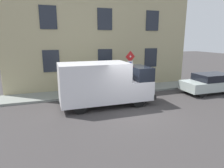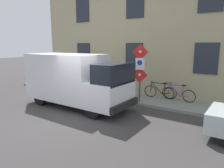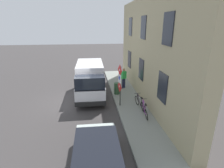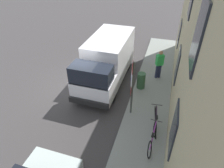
{
  "view_description": "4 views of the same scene",
  "coord_description": "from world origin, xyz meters",
  "px_view_note": "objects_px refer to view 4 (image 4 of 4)",
  "views": [
    {
      "loc": [
        -9.13,
        4.31,
        3.81
      ],
      "look_at": [
        1.94,
        0.49,
        1.08
      ],
      "focal_mm": 31.39,
      "sensor_mm": 36.0,
      "label": 1
    },
    {
      "loc": [
        -5.82,
        -5.62,
        2.95
      ],
      "look_at": [
        2.07,
        -0.37,
        1.13
      ],
      "focal_mm": 33.04,
      "sensor_mm": 36.0,
      "label": 2
    },
    {
      "loc": [
        1.28,
        -12.07,
        5.36
      ],
      "look_at": [
        2.92,
        0.83,
        0.98
      ],
      "focal_mm": 28.52,
      "sensor_mm": 36.0,
      "label": 3
    },
    {
      "loc": [
        4.35,
        -8.16,
        6.72
      ],
      "look_at": [
        2.08,
        -0.54,
        1.07
      ],
      "focal_mm": 32.16,
      "sensor_mm": 36.0,
      "label": 4
    }
  ],
  "objects_px": {
    "bicycle_purple": "(153,138)",
    "litter_bin": "(141,81)",
    "sign_post_stacked": "(132,82)",
    "delivery_van": "(107,60)",
    "pedestrian": "(159,63)",
    "bicycle_black": "(155,121)"
  },
  "relations": [
    {
      "from": "bicycle_purple",
      "to": "pedestrian",
      "type": "height_order",
      "value": "pedestrian"
    },
    {
      "from": "bicycle_purple",
      "to": "pedestrian",
      "type": "xyz_separation_m",
      "value": [
        -0.31,
        4.97,
        0.56
      ]
    },
    {
      "from": "bicycle_purple",
      "to": "litter_bin",
      "type": "xyz_separation_m",
      "value": [
        -1.09,
        3.67,
        0.08
      ]
    },
    {
      "from": "sign_post_stacked",
      "to": "bicycle_purple",
      "type": "height_order",
      "value": "sign_post_stacked"
    },
    {
      "from": "bicycle_black",
      "to": "litter_bin",
      "type": "distance_m",
      "value": 2.93
    },
    {
      "from": "pedestrian",
      "to": "litter_bin",
      "type": "xyz_separation_m",
      "value": [
        -0.78,
        -1.3,
        -0.48
      ]
    },
    {
      "from": "bicycle_purple",
      "to": "bicycle_black",
      "type": "height_order",
      "value": "same"
    },
    {
      "from": "litter_bin",
      "to": "pedestrian",
      "type": "bearing_deg",
      "value": 58.99
    },
    {
      "from": "pedestrian",
      "to": "bicycle_black",
      "type": "bearing_deg",
      "value": -25.59
    },
    {
      "from": "sign_post_stacked",
      "to": "bicycle_purple",
      "type": "relative_size",
      "value": 1.59
    },
    {
      "from": "bicycle_purple",
      "to": "delivery_van",
      "type": "bearing_deg",
      "value": 42.13
    },
    {
      "from": "sign_post_stacked",
      "to": "pedestrian",
      "type": "distance_m",
      "value": 3.62
    },
    {
      "from": "bicycle_purple",
      "to": "bicycle_black",
      "type": "distance_m",
      "value": 0.95
    },
    {
      "from": "bicycle_purple",
      "to": "litter_bin",
      "type": "distance_m",
      "value": 3.83
    },
    {
      "from": "sign_post_stacked",
      "to": "bicycle_purple",
      "type": "xyz_separation_m",
      "value": [
        1.24,
        -1.56,
        -1.34
      ]
    },
    {
      "from": "delivery_van",
      "to": "litter_bin",
      "type": "relative_size",
      "value": 5.95
    },
    {
      "from": "sign_post_stacked",
      "to": "pedestrian",
      "type": "relative_size",
      "value": 1.58
    },
    {
      "from": "delivery_van",
      "to": "litter_bin",
      "type": "distance_m",
      "value": 2.21
    },
    {
      "from": "bicycle_black",
      "to": "pedestrian",
      "type": "relative_size",
      "value": 1.0
    },
    {
      "from": "delivery_van",
      "to": "pedestrian",
      "type": "relative_size",
      "value": 3.11
    },
    {
      "from": "delivery_van",
      "to": "bicycle_purple",
      "type": "relative_size",
      "value": 3.12
    },
    {
      "from": "bicycle_black",
      "to": "delivery_van",
      "type": "bearing_deg",
      "value": 39.29
    }
  ]
}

